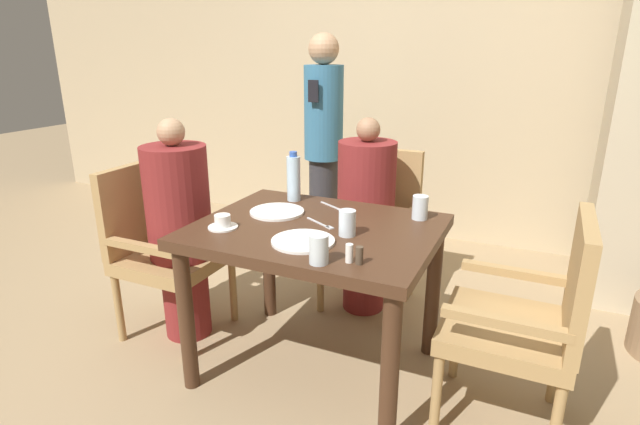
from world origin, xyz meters
TOP-DOWN VIEW (x-y plane):
  - ground_plane at (0.00, 0.00)m, footprint 16.00×16.00m
  - wall_back at (0.00, 2.04)m, footprint 8.00×0.06m
  - dining_table at (0.00, 0.00)m, footprint 1.05×0.83m
  - chair_left_side at (-0.90, 0.00)m, footprint 0.49×0.49m
  - diner_in_left_chair at (-0.76, 0.00)m, footprint 0.32×0.32m
  - chair_far_side at (0.00, 0.80)m, footprint 0.49×0.49m
  - diner_in_far_chair at (-0.00, 0.66)m, footprint 0.32×0.32m
  - chair_right_side at (0.90, 0.00)m, footprint 0.49×0.49m
  - standing_host at (-0.53, 1.26)m, footprint 0.27×0.30m
  - plate_main_left at (-0.25, 0.09)m, footprint 0.26×0.26m
  - plate_main_right at (0.03, -0.20)m, footprint 0.26×0.26m
  - teacup_with_saucer at (-0.36, -0.19)m, footprint 0.13×0.13m
  - water_bottle at (-0.27, 0.31)m, footprint 0.07×0.07m
  - glass_tall_near at (0.18, -0.35)m, footprint 0.07×0.07m
  - glass_tall_mid at (0.39, 0.29)m, footprint 0.07×0.07m
  - glass_tall_far at (0.17, -0.05)m, footprint 0.07×0.07m
  - salt_shaker at (0.27, -0.30)m, footprint 0.03×0.03m
  - pepper_shaker at (0.31, -0.30)m, footprint 0.03×0.03m
  - fork_beside_plate at (0.02, 0.02)m, footprint 0.17×0.11m
  - knife_beside_plate at (-0.03, 0.27)m, footprint 0.18×0.11m

SIDE VIEW (x-z plane):
  - ground_plane at x=0.00m, z-range 0.00..0.00m
  - chair_left_side at x=-0.90m, z-range 0.04..0.95m
  - chair_far_side at x=0.00m, z-range 0.04..0.95m
  - chair_right_side at x=0.90m, z-range 0.04..0.95m
  - diner_in_far_chair at x=0.00m, z-range 0.02..1.14m
  - diner_in_left_chair at x=-0.76m, z-range 0.02..1.17m
  - dining_table at x=0.00m, z-range 0.25..0.98m
  - knife_beside_plate at x=-0.03m, z-range 0.73..0.73m
  - fork_beside_plate at x=0.02m, z-range 0.73..0.73m
  - plate_main_left at x=-0.25m, z-range 0.73..0.74m
  - plate_main_right at x=0.03m, z-range 0.73..0.74m
  - teacup_with_saucer at x=-0.36m, z-range 0.72..0.78m
  - pepper_shaker at x=0.31m, z-range 0.73..0.80m
  - salt_shaker at x=0.27m, z-range 0.73..0.80m
  - glass_tall_near at x=0.18m, z-range 0.73..0.84m
  - glass_tall_mid at x=0.39m, z-range 0.73..0.84m
  - glass_tall_far at x=0.17m, z-range 0.73..0.84m
  - standing_host at x=-0.53m, z-range 0.06..1.63m
  - water_bottle at x=-0.27m, z-range 0.72..0.97m
  - wall_back at x=0.00m, z-range 0.00..2.80m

